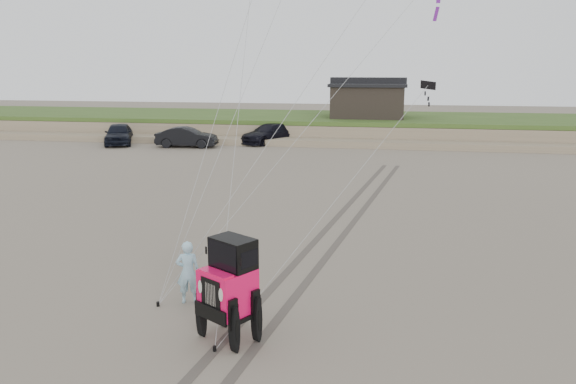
% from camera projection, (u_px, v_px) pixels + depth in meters
% --- Properties ---
extents(ground, '(160.00, 160.00, 0.00)m').
position_uv_depth(ground, '(220.00, 323.00, 13.46)').
color(ground, '#6B6054').
rests_on(ground, ground).
extents(dune_ridge, '(160.00, 14.25, 1.73)m').
position_uv_depth(dune_ridge, '(344.00, 127.00, 49.29)').
color(dune_ridge, '#7A6B54').
rests_on(dune_ridge, ground).
extents(cabin, '(6.40, 5.40, 3.35)m').
position_uv_depth(cabin, '(368.00, 99.00, 47.94)').
color(cabin, black).
rests_on(cabin, dune_ridge).
extents(truck_a, '(3.62, 5.25, 1.66)m').
position_uv_depth(truck_a, '(119.00, 134.00, 43.93)').
color(truck_a, black).
rests_on(truck_a, ground).
extents(truck_b, '(4.71, 2.01, 1.51)m').
position_uv_depth(truck_b, '(187.00, 137.00, 42.42)').
color(truck_b, black).
rests_on(truck_b, ground).
extents(truck_c, '(4.73, 5.65, 1.55)m').
position_uv_depth(truck_c, '(270.00, 134.00, 44.54)').
color(truck_c, black).
rests_on(truck_c, ground).
extents(jeep, '(4.50, 5.41, 1.87)m').
position_uv_depth(jeep, '(228.00, 300.00, 12.46)').
color(jeep, '#F90C52').
rests_on(jeep, ground).
extents(man, '(0.68, 0.53, 1.67)m').
position_uv_depth(man, '(188.00, 272.00, 14.43)').
color(man, '#94C7E5').
rests_on(man, ground).
extents(stake_main, '(0.08, 0.08, 0.12)m').
position_uv_depth(stake_main, '(158.00, 304.00, 14.37)').
color(stake_main, black).
rests_on(stake_main, ground).
extents(stake_aux, '(0.08, 0.08, 0.12)m').
position_uv_depth(stake_aux, '(215.00, 349.00, 12.09)').
color(stake_aux, black).
rests_on(stake_aux, ground).
extents(tire_tracks, '(5.22, 29.74, 0.01)m').
position_uv_depth(tire_tracks, '(335.00, 232.00, 20.79)').
color(tire_tracks, '#4C443D').
rests_on(tire_tracks, ground).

